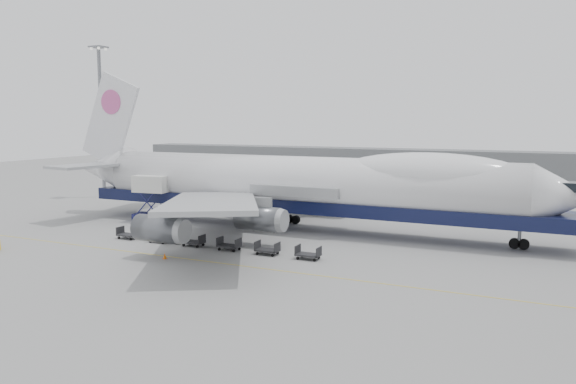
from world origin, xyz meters
The scene contains 13 objects.
ground centered at (0.00, 0.00, 0.00)m, with size 260.00×260.00×0.00m, color gray.
apron_line centered at (0.00, -6.00, 0.01)m, with size 60.00×0.15×0.01m, color gold.
hangar centered at (-10.00, 70.00, 3.50)m, with size 110.00×8.00×7.00m, color slate.
floodlight_mast centered at (-42.00, 24.00, 14.27)m, with size 2.40×2.40×25.43m.
airliner centered at (0.64, 12.00, 5.62)m, with size 67.00×55.30×19.98m.
catering_truck centered at (-19.24, 8.52, 3.44)m, with size 5.12×3.79×6.07m.
traffic_cone centered at (-5.54, -6.86, 0.27)m, with size 0.38×0.38×0.56m.
dolly_0 centered at (-14.94, -1.19, 0.53)m, with size 2.30×1.35×1.30m.
dolly_1 centered at (-10.55, -1.19, 0.53)m, with size 2.30×1.35×1.30m.
dolly_2 centered at (-6.16, -1.19, 0.53)m, with size 2.30×1.35×1.30m.
dolly_3 centered at (-1.78, -1.19, 0.53)m, with size 2.30×1.35×1.30m.
dolly_4 centered at (2.61, -1.19, 0.53)m, with size 2.30×1.35×1.30m.
dolly_5 centered at (7.00, -1.19, 0.53)m, with size 2.30×1.35×1.30m.
Camera 1 is at (27.51, -49.34, 13.25)m, focal length 35.00 mm.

